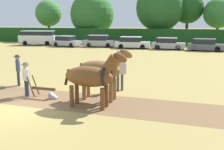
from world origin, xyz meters
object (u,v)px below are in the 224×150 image
Objects in this scene: draft_horse_lead_right at (101,70)px; parked_car_left at (66,41)px; tree_far_left at (48,13)px; draft_horse_lead_left at (92,76)px; tree_center_left at (160,8)px; parked_car_center_left at (99,41)px; parked_car_center at (132,43)px; farmer_at_plow at (26,77)px; parked_van at (38,38)px; parked_car_right at (206,45)px; farmer_beside_team at (120,71)px; plow at (46,92)px; tree_left at (92,14)px; tree_center_right at (219,13)px; farmer_onlooker_right at (18,68)px; parked_car_center_right at (168,44)px; tree_center at (188,8)px.

parked_car_left is at bearing 121.12° from draft_horse_lead_right.
tree_far_left is 39.87m from draft_horse_lead_left.
tree_center_left reaches higher than parked_car_center_left.
tree_far_left reaches higher than parked_car_center.
tree_far_left reaches higher than farmer_at_plow.
draft_horse_lead_right reaches higher than parked_van.
parked_van is 5.03m from parked_car_left.
parked_car_right is (4.91, 24.49, -0.63)m from draft_horse_lead_left.
farmer_beside_team reaches higher than parked_car_right.
parked_car_center_left is at bearing -130.86° from tree_center_left.
parked_car_left reaches higher than plow.
tree_center_left reaches higher than parked_car_right.
tree_left reaches higher than tree_far_left.
tree_center_right is 35.42m from plow.
tree_far_left reaches higher than parked_car_center_left.
tree_left is 34.54m from farmer_at_plow.
parked_car_right is (13.68, -0.95, -0.07)m from parked_car_center_left.
parked_van is at bearing 80.02° from farmer_onlooker_right.
tree_far_left is 23.61m from parked_car_center_right.
farmer_at_plow is 0.40× the size of parked_car_center_right.
farmer_beside_team is 0.41× the size of parked_car_right.
parked_car_center_left is at bearing 178.52° from parked_car_center_right.
parked_car_center_right is at bearing 90.37° from draft_horse_lead_right.
draft_horse_lead_left is 1.17m from draft_horse_lead_right.
tree_center_right is 2.39× the size of draft_horse_lead_left.
draft_horse_lead_right is at bearing 90.39° from draft_horse_lead_left.
parked_car_center_right is (3.04, 24.25, 0.38)m from plow.
parked_car_center is at bearing 10.56° from parked_car_left.
tree_center is 1.79× the size of parked_car_center_left.
parked_car_right is (6.79, -8.93, -4.71)m from tree_center_left.
tree_far_left reaches higher than tree_center_right.
farmer_onlooker_right is at bearing -102.89° from tree_center.
farmer_beside_team reaches higher than farmer_onlooker_right.
parked_car_right is (-1.75, -10.10, -3.89)m from tree_center_right.
parked_car_center_right is at bearing 178.51° from parked_car_right.
parked_car_center is 1.12× the size of parked_car_center_right.
farmer_at_plow is at bearing -90.36° from farmer_beside_team.
plow is 1.23m from farmer_at_plow.
tree_far_left is 4.06× the size of farmer_onlooker_right.
parked_car_center_left is (9.45, 0.03, -0.31)m from parked_van.
tree_center_right is (8.54, 1.17, -0.83)m from tree_center_left.
tree_far_left is at bearing 98.18° from parked_van.
parked_car_center_left reaches higher than parked_car_center.
parked_car_right is at bearing -99.85° from tree_center_right.
draft_horse_lead_left is 5.90m from farmer_onlooker_right.
parked_car_center_left is at bearing -149.36° from tree_center_right.
farmer_at_plow is 0.30× the size of parked_van.
tree_center_left is (19.19, -0.26, 0.69)m from tree_far_left.
farmer_beside_team is (3.98, 2.38, 0.10)m from farmer_at_plow.
plow is (-9.22, -33.93, -4.26)m from tree_center_right.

